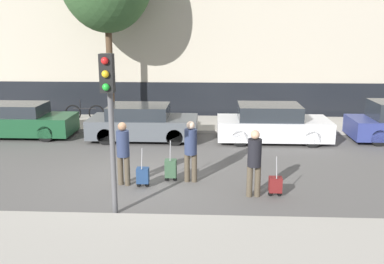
{
  "coord_description": "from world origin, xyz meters",
  "views": [
    {
      "loc": [
        1.87,
        -11.2,
        4.11
      ],
      "look_at": [
        1.26,
        1.8,
        0.95
      ],
      "focal_mm": 40.0,
      "sensor_mm": 36.0,
      "label": 1
    }
  ],
  "objects_px": {
    "parked_car_2": "(272,124)",
    "traffic_light": "(109,103)",
    "parked_car_0": "(19,121)",
    "pedestrian_left": "(123,150)",
    "pedestrian_center": "(191,148)",
    "trolley_right": "(275,185)",
    "parked_car_1": "(142,123)",
    "trolley_left": "(143,175)",
    "pedestrian_right": "(254,159)",
    "parked_bicycle": "(85,113)",
    "trolley_center": "(171,168)"
  },
  "relations": [
    {
      "from": "parked_car_2",
      "to": "traffic_light",
      "type": "bearing_deg",
      "value": -122.93
    },
    {
      "from": "parked_car_0",
      "to": "pedestrian_left",
      "type": "relative_size",
      "value": 2.42
    },
    {
      "from": "pedestrian_center",
      "to": "trolley_right",
      "type": "distance_m",
      "value": 2.46
    },
    {
      "from": "parked_car_0",
      "to": "parked_car_1",
      "type": "distance_m",
      "value": 4.88
    },
    {
      "from": "parked_car_2",
      "to": "trolley_left",
      "type": "relative_size",
      "value": 3.84
    },
    {
      "from": "pedestrian_right",
      "to": "parked_bicycle",
      "type": "xyz_separation_m",
      "value": [
        -6.67,
        8.17,
        -0.48
      ]
    },
    {
      "from": "traffic_light",
      "to": "pedestrian_center",
      "type": "bearing_deg",
      "value": 54.68
    },
    {
      "from": "parked_car_1",
      "to": "pedestrian_center",
      "type": "relative_size",
      "value": 2.37
    },
    {
      "from": "trolley_center",
      "to": "parked_car_2",
      "type": "bearing_deg",
      "value": 53.46
    },
    {
      "from": "parked_car_1",
      "to": "parked_bicycle",
      "type": "distance_m",
      "value": 3.97
    },
    {
      "from": "parked_car_1",
      "to": "traffic_light",
      "type": "distance_m",
      "value": 7.14
    },
    {
      "from": "parked_car_0",
      "to": "trolley_right",
      "type": "relative_size",
      "value": 4.0
    },
    {
      "from": "parked_car_1",
      "to": "parked_bicycle",
      "type": "relative_size",
      "value": 2.28
    },
    {
      "from": "trolley_center",
      "to": "pedestrian_center",
      "type": "bearing_deg",
      "value": -1.91
    },
    {
      "from": "pedestrian_center",
      "to": "trolley_center",
      "type": "height_order",
      "value": "pedestrian_center"
    },
    {
      "from": "pedestrian_center",
      "to": "parked_bicycle",
      "type": "height_order",
      "value": "pedestrian_center"
    },
    {
      "from": "trolley_center",
      "to": "trolley_right",
      "type": "height_order",
      "value": "trolley_center"
    },
    {
      "from": "pedestrian_right",
      "to": "parked_car_1",
      "type": "bearing_deg",
      "value": -60.11
    },
    {
      "from": "pedestrian_center",
      "to": "parked_car_1",
      "type": "bearing_deg",
      "value": 116.22
    },
    {
      "from": "trolley_center",
      "to": "trolley_right",
      "type": "bearing_deg",
      "value": -19.75
    },
    {
      "from": "pedestrian_center",
      "to": "pedestrian_right",
      "type": "relative_size",
      "value": 1.0
    },
    {
      "from": "parked_car_1",
      "to": "parked_bicycle",
      "type": "height_order",
      "value": "parked_car_1"
    },
    {
      "from": "traffic_light",
      "to": "parked_car_1",
      "type": "bearing_deg",
      "value": 93.73
    },
    {
      "from": "parked_car_2",
      "to": "parked_bicycle",
      "type": "relative_size",
      "value": 2.33
    },
    {
      "from": "trolley_center",
      "to": "traffic_light",
      "type": "relative_size",
      "value": 0.32
    },
    {
      "from": "parked_car_2",
      "to": "trolley_center",
      "type": "distance_m",
      "value": 5.64
    },
    {
      "from": "parked_car_0",
      "to": "trolley_right",
      "type": "bearing_deg",
      "value": -32.2
    },
    {
      "from": "trolley_left",
      "to": "trolley_center",
      "type": "distance_m",
      "value": 0.85
    },
    {
      "from": "pedestrian_left",
      "to": "trolley_left",
      "type": "bearing_deg",
      "value": 179.93
    },
    {
      "from": "pedestrian_left",
      "to": "traffic_light",
      "type": "distance_m",
      "value": 2.52
    },
    {
      "from": "pedestrian_right",
      "to": "pedestrian_center",
      "type": "bearing_deg",
      "value": -35.04
    },
    {
      "from": "pedestrian_left",
      "to": "pedestrian_right",
      "type": "bearing_deg",
      "value": -176.04
    },
    {
      "from": "parked_car_0",
      "to": "pedestrian_right",
      "type": "distance_m",
      "value": 10.33
    },
    {
      "from": "pedestrian_right",
      "to": "trolley_right",
      "type": "bearing_deg",
      "value": 179.92
    },
    {
      "from": "parked_car_1",
      "to": "traffic_light",
      "type": "bearing_deg",
      "value": -86.27
    },
    {
      "from": "pedestrian_left",
      "to": "parked_car_2",
      "type": "bearing_deg",
      "value": -118.27
    },
    {
      "from": "trolley_left",
      "to": "traffic_light",
      "type": "distance_m",
      "value": 2.91
    },
    {
      "from": "parked_car_2",
      "to": "pedestrian_right",
      "type": "height_order",
      "value": "pedestrian_right"
    },
    {
      "from": "trolley_right",
      "to": "trolley_left",
      "type": "bearing_deg",
      "value": 171.94
    },
    {
      "from": "parked_car_1",
      "to": "trolley_right",
      "type": "height_order",
      "value": "parked_car_1"
    },
    {
      "from": "traffic_light",
      "to": "parked_car_2",
      "type": "bearing_deg",
      "value": 57.07
    },
    {
      "from": "pedestrian_center",
      "to": "trolley_right",
      "type": "height_order",
      "value": "pedestrian_center"
    },
    {
      "from": "parked_car_0",
      "to": "parked_car_2",
      "type": "bearing_deg",
      "value": -1.37
    },
    {
      "from": "parked_car_2",
      "to": "parked_car_0",
      "type": "bearing_deg",
      "value": 178.63
    },
    {
      "from": "parked_car_1",
      "to": "pedestrian_center",
      "type": "xyz_separation_m",
      "value": [
        2.06,
        -4.57,
        0.34
      ]
    },
    {
      "from": "parked_car_0",
      "to": "parked_bicycle",
      "type": "distance_m",
      "value": 3.06
    },
    {
      "from": "parked_car_2",
      "to": "pedestrian_right",
      "type": "bearing_deg",
      "value": -102.06
    },
    {
      "from": "parked_car_1",
      "to": "traffic_light",
      "type": "xyz_separation_m",
      "value": [
        0.45,
        -6.85,
        1.95
      ]
    },
    {
      "from": "pedestrian_left",
      "to": "trolley_center",
      "type": "xyz_separation_m",
      "value": [
        1.23,
        0.35,
        -0.62
      ]
    },
    {
      "from": "parked_car_0",
      "to": "trolley_left",
      "type": "bearing_deg",
      "value": -42.71
    }
  ]
}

